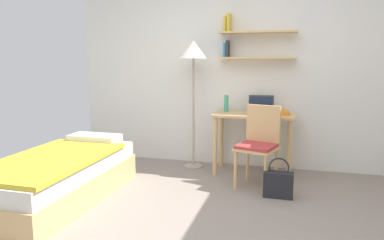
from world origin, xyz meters
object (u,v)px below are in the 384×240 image
(desk, at_px, (254,126))
(handbag, at_px, (278,184))
(bed, at_px, (60,177))
(desk_chair, at_px, (259,142))
(laptop, at_px, (261,109))
(water_bottle, at_px, (226,103))
(book_stack, at_px, (282,112))
(standing_lamp, at_px, (193,57))

(desk, xyz_separation_m, handbag, (0.35, -0.77, -0.46))
(bed, height_order, desk_chair, desk_chair)
(bed, bearing_deg, laptop, 38.82)
(water_bottle, height_order, handbag, water_bottle)
(laptop, xyz_separation_m, book_stack, (0.27, -0.08, -0.03))
(bed, relative_size, book_stack, 8.09)
(handbag, bearing_deg, book_stack, 90.42)
(desk, bearing_deg, desk_chair, -77.08)
(desk, height_order, standing_lamp, standing_lamp)
(desk, bearing_deg, standing_lamp, 177.64)
(desk, height_order, laptop, laptop)
(laptop, bearing_deg, water_bottle, 179.66)
(laptop, relative_size, water_bottle, 1.49)
(book_stack, bearing_deg, laptop, 164.13)
(desk, height_order, book_stack, book_stack)
(handbag, bearing_deg, desk_chair, 128.37)
(handbag, bearing_deg, standing_lamp, 144.58)
(desk, bearing_deg, water_bottle, 168.21)
(bed, xyz_separation_m, water_bottle, (1.44, 1.51, 0.63))
(laptop, distance_m, handbag, 1.11)
(desk, bearing_deg, book_stack, -0.39)
(desk, distance_m, handbag, 0.96)
(desk, height_order, handbag, desk)
(standing_lamp, xyz_separation_m, water_bottle, (0.43, 0.04, -0.59))
(laptop, distance_m, book_stack, 0.28)
(standing_lamp, distance_m, book_stack, 1.31)
(desk, distance_m, book_stack, 0.39)
(laptop, bearing_deg, bed, -141.18)
(desk, relative_size, book_stack, 4.32)
(bed, height_order, laptop, laptop)
(bed, relative_size, desk, 1.87)
(desk_chair, distance_m, standing_lamp, 1.40)
(bed, bearing_deg, book_stack, 33.81)
(standing_lamp, bearing_deg, desk, -2.36)
(water_bottle, bearing_deg, book_stack, -6.34)
(laptop, bearing_deg, handbag, -72.25)
(bed, xyz_separation_m, book_stack, (2.14, 1.44, 0.55))
(desk_chair, relative_size, book_stack, 4.01)
(desk, distance_m, desk_chair, 0.50)
(bed, distance_m, desk, 2.34)
(desk_chair, xyz_separation_m, book_stack, (0.23, 0.47, 0.28))
(desk_chair, xyz_separation_m, standing_lamp, (-0.90, 0.51, 0.95))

